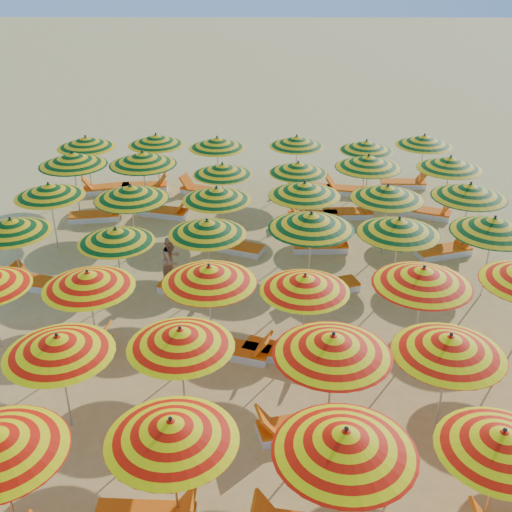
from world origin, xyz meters
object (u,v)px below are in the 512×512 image
Objects in this scene: umbrella_37 at (143,158)px; lounger_21 at (165,212)px; umbrella_44 at (217,143)px; lounger_25 at (106,189)px; umbrella_10 at (503,441)px; umbrella_42 at (86,142)px; lounger_20 at (96,216)px; umbrella_34 at (387,192)px; lounger_14 at (41,283)px; umbrella_15 at (333,345)px; lounger_9 at (298,427)px; lounger_23 at (349,213)px; lounger_27 at (202,191)px; umbrella_13 at (58,345)px; umbrella_31 at (131,193)px; umbrella_33 at (305,189)px; umbrella_20 at (209,274)px; lounger_15 at (191,290)px; umbrella_45 at (297,141)px; lounger_28 at (309,187)px; umbrella_35 at (470,191)px; lounger_18 at (322,246)px; umbrella_38 at (222,169)px; lounger_13 at (281,353)px; umbrella_14 at (180,338)px; umbrella_9 at (345,441)px; umbrella_39 at (298,168)px; umbrella_8 at (171,430)px; lounger_26 at (146,187)px; umbrella_40 at (368,162)px; umbrella_16 at (450,345)px; umbrella_25 at (116,236)px; lounger_16 at (327,287)px; beachgoer_b at (172,260)px; lounger_19 at (445,251)px; umbrella_26 at (207,227)px; lounger_30 at (404,184)px; umbrella_19 at (88,280)px; umbrella_27 at (311,221)px; umbrella_36 at (73,159)px; lounger_29 at (348,190)px; umbrella_43 at (156,140)px; lounger_24 at (427,212)px; lounger_17 at (234,247)px; umbrella_28 at (399,226)px.

lounger_21 is (0.60, 0.06, -1.97)m from umbrella_37.
lounger_25 is at bearing 179.95° from umbrella_44.
umbrella_10 is 15.04m from umbrella_37.
lounger_20 is at bearing -73.73° from umbrella_42.
lounger_14 is (-9.87, -2.21, -1.89)m from umbrella_34.
umbrella_37 is at bearing 116.63° from umbrella_15.
lounger_21 is (-4.12, 10.72, 0.00)m from lounger_9.
lounger_27 is at bearing 156.48° from lounger_23.
umbrella_13 reaches higher than lounger_20.
umbrella_31 is 5.14m from umbrella_33.
lounger_15 is at bearing 106.69° from umbrella_20.
umbrella_45 reaches higher than lounger_23.
umbrella_42 is 8.43m from lounger_28.
lounger_25 is (-7.22, -0.39, -1.76)m from umbrella_45.
umbrella_35 is 1.53× the size of lounger_18.
lounger_13 is (1.78, -7.88, -1.70)m from umbrella_38.
umbrella_34 is at bearing 54.66° from umbrella_14.
umbrella_13 is at bearing 152.86° from umbrella_9.
umbrella_9 reaches higher than umbrella_31.
umbrella_33 is at bearing -88.46° from umbrella_39.
umbrella_14 is at bearing 93.42° from umbrella_8.
umbrella_9 is at bearing 100.45° from lounger_25.
umbrella_10 is 17.49m from lounger_26.
lounger_28 is (3.74, 7.73, 0.00)m from lounger_15.
umbrella_42 is at bearing 167.07° from umbrella_40.
lounger_13 is at bearing 124.97° from lounger_27.
umbrella_9 reaches higher than umbrella_16.
umbrella_25 is 5.87m from lounger_16.
umbrella_37 reaches higher than umbrella_33.
beachgoer_b is (-4.41, -1.97, 0.54)m from lounger_18.
lounger_9 is 1.00× the size of lounger_14.
lounger_13 is (6.90, -10.35, -1.84)m from umbrella_42.
umbrella_14 is at bearing 153.29° from umbrella_10.
umbrella_45 reaches higher than lounger_19.
beachgoer_b is at bearing 99.69° from umbrella_14.
umbrella_26 reaches higher than lounger_30.
lounger_28 is (0.46, 13.06, -1.96)m from umbrella_15.
umbrella_27 is at bearing 28.75° from umbrella_19.
umbrella_36 is 1.04× the size of umbrella_42.
umbrella_33 is 5.40m from lounger_29.
umbrella_43 is (-2.52, 15.38, -0.06)m from umbrella_8.
lounger_24 is at bearing -84.06° from lounger_30.
umbrella_31 is 1.30× the size of lounger_17.
umbrella_25 is 1.50× the size of lounger_18.
lounger_20 is at bearing 110.43° from umbrella_25.
lounger_13 and lounger_14 have the same top height.
umbrella_28 is at bearing 73.76° from umbrella_9.
umbrella_8 is at bearing -143.33° from beachgoer_b.
umbrella_26 is 1.48× the size of lounger_25.
lounger_15 is (-5.54, -0.11, -1.89)m from umbrella_28.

